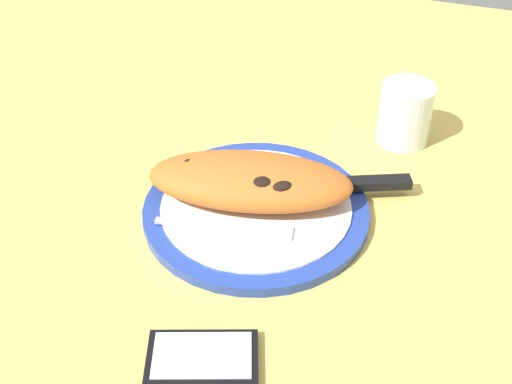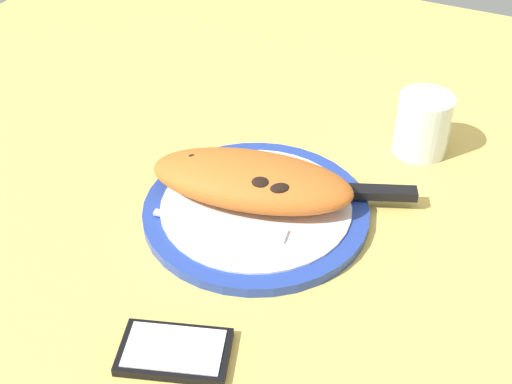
{
  "view_description": "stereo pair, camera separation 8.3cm",
  "coord_description": "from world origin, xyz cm",
  "px_view_note": "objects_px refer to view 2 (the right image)",
  "views": [
    {
      "loc": [
        20.91,
        -61.34,
        55.09
      ],
      "look_at": [
        0.0,
        0.0,
        3.64
      ],
      "focal_mm": 47.64,
      "sensor_mm": 36.0,
      "label": 1
    },
    {
      "loc": [
        28.55,
        -58.18,
        55.09
      ],
      "look_at": [
        0.0,
        0.0,
        3.64
      ],
      "focal_mm": 47.64,
      "sensor_mm": 36.0,
      "label": 2
    }
  ],
  "objects_px": {
    "knife": "(349,192)",
    "water_glass": "(422,128)",
    "fork": "(232,227)",
    "plate": "(256,210)",
    "smartphone": "(175,351)",
    "calzone": "(252,180)"
  },
  "relations": [
    {
      "from": "plate",
      "to": "calzone",
      "type": "relative_size",
      "value": 1.04
    },
    {
      "from": "plate",
      "to": "fork",
      "type": "relative_size",
      "value": 1.7
    },
    {
      "from": "plate",
      "to": "smartphone",
      "type": "bearing_deg",
      "value": -84.38
    },
    {
      "from": "calzone",
      "to": "knife",
      "type": "relative_size",
      "value": 1.17
    },
    {
      "from": "calzone",
      "to": "fork",
      "type": "xyz_separation_m",
      "value": [
        0.0,
        -0.06,
        -0.02
      ]
    },
    {
      "from": "plate",
      "to": "water_glass",
      "type": "distance_m",
      "value": 0.27
    },
    {
      "from": "knife",
      "to": "water_glass",
      "type": "height_order",
      "value": "water_glass"
    },
    {
      "from": "plate",
      "to": "water_glass",
      "type": "bearing_deg",
      "value": 57.65
    },
    {
      "from": "knife",
      "to": "fork",
      "type": "bearing_deg",
      "value": -130.79
    },
    {
      "from": "fork",
      "to": "water_glass",
      "type": "bearing_deg",
      "value": 61.63
    },
    {
      "from": "plate",
      "to": "calzone",
      "type": "height_order",
      "value": "calzone"
    },
    {
      "from": "plate",
      "to": "fork",
      "type": "height_order",
      "value": "fork"
    },
    {
      "from": "calzone",
      "to": "fork",
      "type": "bearing_deg",
      "value": -85.51
    },
    {
      "from": "fork",
      "to": "knife",
      "type": "height_order",
      "value": "knife"
    },
    {
      "from": "fork",
      "to": "smartphone",
      "type": "height_order",
      "value": "fork"
    },
    {
      "from": "smartphone",
      "to": "fork",
      "type": "bearing_deg",
      "value": 99.26
    },
    {
      "from": "knife",
      "to": "plate",
      "type": "bearing_deg",
      "value": -144.78
    },
    {
      "from": "plate",
      "to": "calzone",
      "type": "distance_m",
      "value": 0.04
    },
    {
      "from": "smartphone",
      "to": "knife",
      "type": "bearing_deg",
      "value": 76.03
    },
    {
      "from": "plate",
      "to": "knife",
      "type": "xyz_separation_m",
      "value": [
        0.1,
        0.07,
        0.01
      ]
    },
    {
      "from": "calzone",
      "to": "water_glass",
      "type": "bearing_deg",
      "value": 54.34
    },
    {
      "from": "calzone",
      "to": "knife",
      "type": "xyz_separation_m",
      "value": [
        0.11,
        0.06,
        -0.02
      ]
    }
  ]
}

